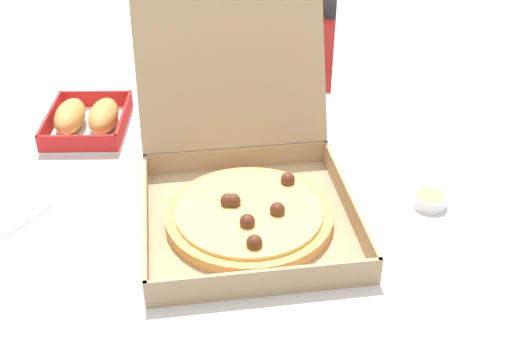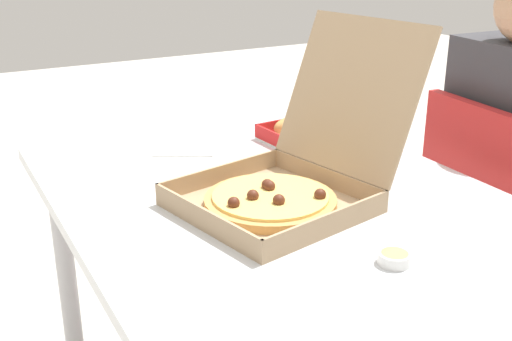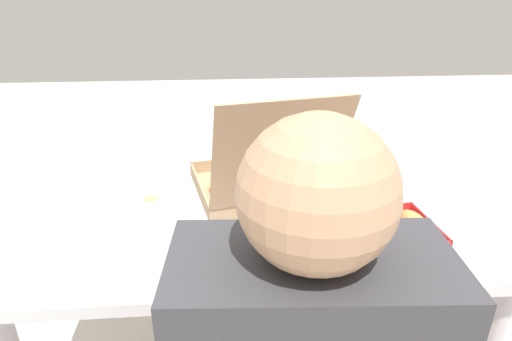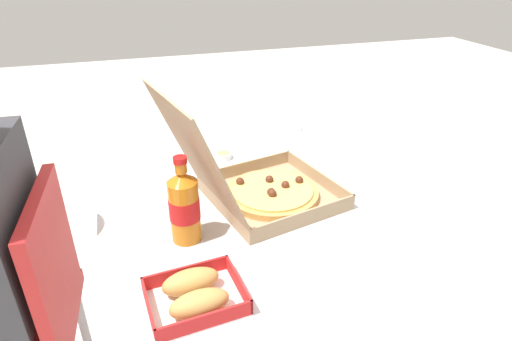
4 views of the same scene
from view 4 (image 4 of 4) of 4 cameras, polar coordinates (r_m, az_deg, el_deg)
name	(u,v)px [view 4 (image 4 of 4)]	position (r m, az deg, el deg)	size (l,w,h in m)	color
dining_table	(255,221)	(1.27, -0.10, -6.70)	(1.26, 0.86, 0.70)	silver
chair	(17,317)	(1.35, -29.19, -16.71)	(0.42, 0.42, 0.83)	red
pizza_box_open	(259,186)	(1.19, 0.39, -2.08)	(0.42, 0.51, 0.35)	tan
bread_side_box	(195,294)	(0.90, -8.10, -16.00)	(0.17, 0.20, 0.06)	white
cola_bottle	(184,206)	(1.04, -9.54, -4.68)	(0.07, 0.07, 0.22)	orange
paper_menu	(345,313)	(0.91, 11.78, -18.12)	(0.21, 0.15, 0.00)	white
napkin_pile	(285,124)	(1.73, 3.88, 6.17)	(0.11, 0.11, 0.02)	white
dipping_sauce_cup	(223,155)	(1.46, -4.36, 2.03)	(0.06, 0.06, 0.02)	white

